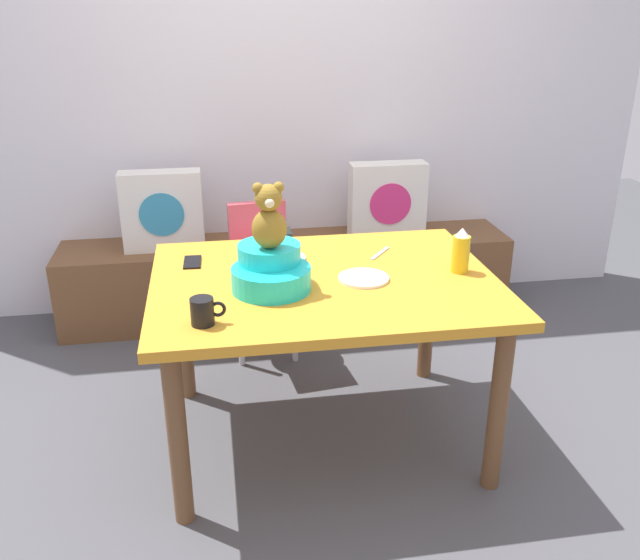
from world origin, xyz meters
The scene contains 16 objects.
ground_plane centered at (0.00, 0.00, 0.00)m, with size 8.00×8.00×0.00m, color #4C4C51.
back_wall centered at (0.00, 1.54, 1.30)m, with size 4.40×0.10×2.60m, color silver.
window_bench centered at (0.00, 1.27, 0.23)m, with size 2.60×0.44×0.46m, color brown.
pillow_floral_left centered at (-0.69, 1.24, 0.68)m, with size 0.44×0.15×0.44m.
pillow_floral_right centered at (0.58, 1.24, 0.68)m, with size 0.44×0.15×0.44m.
book_stack centered at (-0.08, 1.27, 0.49)m, with size 0.20×0.14×0.06m, color #4E5D56.
dining_table centered at (0.00, 0.00, 0.65)m, with size 1.35×1.03×0.74m.
highchair centered at (-0.18, 0.83, 0.52)m, with size 0.35×0.48×0.79m.
infant_seat_teal centered at (-0.22, -0.06, 0.81)m, with size 0.30×0.33×0.16m.
teddy_bear centered at (-0.22, -0.06, 1.02)m, with size 0.13×0.12×0.25m.
ketchup_bottle centered at (0.55, -0.02, 0.83)m, with size 0.07×0.07×0.18m.
coffee_mug centered at (-0.47, -0.34, 0.79)m, with size 0.12×0.08×0.09m.
dinner_plate_near centered at (-0.14, 0.23, 0.75)m, with size 0.20×0.20×0.01m, color white.
dinner_plate_far centered at (0.15, -0.04, 0.75)m, with size 0.20×0.20×0.01m, color white.
cell_phone centered at (-0.51, 0.25, 0.74)m, with size 0.07×0.14×0.01m, color black.
table_fork centered at (0.28, 0.23, 0.74)m, with size 0.02×0.17×0.01m, color silver.
Camera 1 is at (-0.41, -2.42, 1.75)m, focal length 37.86 mm.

